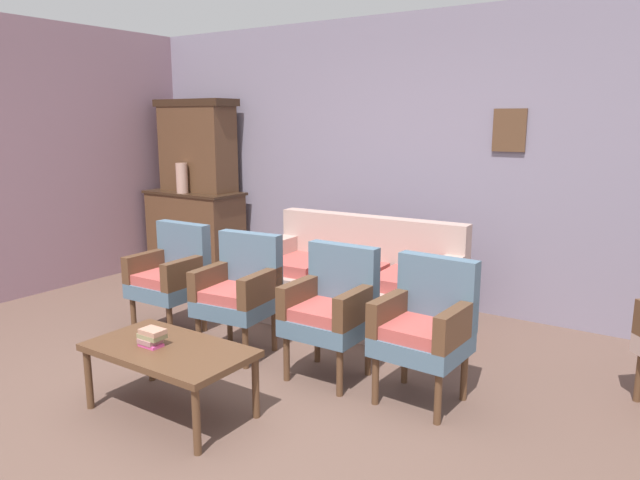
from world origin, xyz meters
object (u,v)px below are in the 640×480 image
(coffee_table, at_px, (169,354))
(vase_on_cabinet, at_px, (182,178))
(floral_couch, at_px, (356,286))
(armchair_row_middle, at_px, (240,289))
(armchair_by_doorway, at_px, (332,306))
(side_cabinet, at_px, (196,231))
(armchair_near_cabinet, at_px, (171,273))
(armchair_near_couch_end, at_px, (426,324))
(book_stack_on_table, at_px, (152,337))

(coffee_table, bearing_deg, vase_on_cabinet, 135.04)
(floral_couch, relative_size, coffee_table, 1.81)
(armchair_row_middle, distance_m, armchair_by_doorway, 0.80)
(side_cabinet, xyz_separation_m, armchair_by_doorway, (2.88, -1.55, 0.03))
(armchair_near_cabinet, xyz_separation_m, armchair_by_doorway, (1.56, 0.01, 0.00))
(armchair_near_couch_end, relative_size, coffee_table, 0.90)
(armchair_row_middle, xyz_separation_m, book_stack_on_table, (0.19, -1.00, -0.02))
(vase_on_cabinet, bearing_deg, armchair_by_doorway, -25.56)
(floral_couch, relative_size, book_stack_on_table, 11.70)
(armchair_near_cabinet, xyz_separation_m, coffee_table, (1.05, -0.98, -0.12))
(side_cabinet, distance_m, armchair_near_cabinet, 2.05)
(vase_on_cabinet, xyz_separation_m, armchair_by_doorway, (2.88, -1.38, -0.60))
(armchair_near_cabinet, relative_size, coffee_table, 0.90)
(armchair_near_cabinet, bearing_deg, book_stack_on_table, -46.92)
(vase_on_cabinet, relative_size, book_stack_on_table, 2.16)
(vase_on_cabinet, height_order, armchair_near_couch_end, vase_on_cabinet)
(armchair_near_couch_end, bearing_deg, armchair_near_cabinet, -179.12)
(armchair_row_middle, bearing_deg, armchair_by_doorway, 2.14)
(side_cabinet, xyz_separation_m, armchair_near_cabinet, (1.32, -1.56, 0.03))
(vase_on_cabinet, distance_m, coffee_table, 3.43)
(vase_on_cabinet, xyz_separation_m, armchair_near_couch_end, (3.56, -1.35, -0.60))
(armchair_near_cabinet, bearing_deg, armchair_near_couch_end, 0.88)
(armchair_near_cabinet, relative_size, armchair_near_couch_end, 1.00)
(armchair_near_cabinet, height_order, armchair_near_couch_end, same)
(floral_couch, distance_m, coffee_table, 2.03)
(armchair_near_cabinet, bearing_deg, armchair_row_middle, -1.47)
(armchair_by_doorway, bearing_deg, book_stack_on_table, -120.53)
(vase_on_cabinet, xyz_separation_m, book_stack_on_table, (2.27, -2.41, -0.62))
(book_stack_on_table, bearing_deg, floral_couch, 84.79)
(floral_couch, distance_m, book_stack_on_table, 2.08)
(floral_couch, xyz_separation_m, armchair_row_middle, (-0.38, -1.07, 0.17))
(armchair_by_doorway, height_order, coffee_table, armchair_by_doorway)
(vase_on_cabinet, xyz_separation_m, floral_couch, (2.46, -0.34, -0.77))
(side_cabinet, height_order, book_stack_on_table, side_cabinet)
(armchair_row_middle, height_order, coffee_table, armchair_row_middle)
(armchair_near_cabinet, bearing_deg, side_cabinet, 130.16)
(floral_couch, height_order, armchair_row_middle, same)
(floral_couch, height_order, book_stack_on_table, floral_couch)
(vase_on_cabinet, relative_size, armchair_near_couch_end, 0.37)
(side_cabinet, bearing_deg, book_stack_on_table, -48.66)
(side_cabinet, bearing_deg, armchair_by_doorway, -28.32)
(armchair_row_middle, xyz_separation_m, armchair_near_couch_end, (1.48, 0.05, 0.00))
(armchair_near_cabinet, distance_m, coffee_table, 1.44)
(armchair_near_couch_end, xyz_separation_m, book_stack_on_table, (-1.28, -1.06, -0.02))
(armchair_by_doorway, xyz_separation_m, coffee_table, (-0.51, -0.99, -0.12))
(armchair_near_cabinet, height_order, armchair_row_middle, same)
(armchair_by_doorway, height_order, armchair_near_couch_end, same)
(side_cabinet, height_order, floral_couch, side_cabinet)
(armchair_near_couch_end, height_order, book_stack_on_table, armchair_near_couch_end)
(armchair_row_middle, bearing_deg, book_stack_on_table, -79.07)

